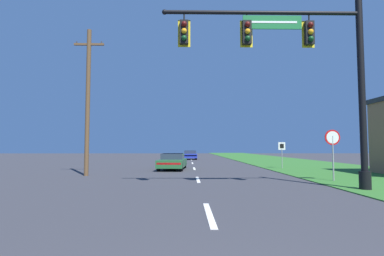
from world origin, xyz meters
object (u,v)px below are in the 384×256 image
object	(u,v)px
far_car	(190,155)
route_sign_post	(282,149)
stop_sign	(333,143)
utility_pole_near	(88,99)
signal_mast	(308,66)
car_ahead	(173,161)

from	to	relation	value
far_car	route_sign_post	distance (m)	19.40
stop_sign	utility_pole_near	xyz separation A→B (m)	(-13.14, 3.19, 2.69)
stop_sign	utility_pole_near	bearing A→B (deg)	166.35
signal_mast	far_car	size ratio (longest dim) A/B	1.94
stop_sign	route_sign_post	size ratio (longest dim) A/B	1.23
signal_mast	route_sign_post	distance (m)	12.57
stop_sign	car_ahead	bearing A→B (deg)	135.77
stop_sign	route_sign_post	xyz separation A→B (m)	(0.27, 8.81, -0.34)
signal_mast	utility_pole_near	xyz separation A→B (m)	(-10.76, 6.18, -0.38)
far_car	stop_sign	xyz separation A→B (m)	(6.77, -26.87, 1.26)
signal_mast	utility_pole_near	size ratio (longest dim) A/B	0.93
far_car	utility_pole_near	size ratio (longest dim) A/B	0.48
far_car	signal_mast	bearing A→B (deg)	-81.63
far_car	utility_pole_near	world-z (taller)	utility_pole_near
route_sign_post	utility_pole_near	bearing A→B (deg)	-157.25
route_sign_post	stop_sign	bearing A→B (deg)	-91.78
signal_mast	utility_pole_near	distance (m)	12.42
stop_sign	utility_pole_near	size ratio (longest dim) A/B	0.28
car_ahead	route_sign_post	size ratio (longest dim) A/B	2.35
stop_sign	far_car	bearing A→B (deg)	104.13
stop_sign	route_sign_post	distance (m)	8.83
signal_mast	route_sign_post	xyz separation A→B (m)	(2.65, 11.81, -3.41)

